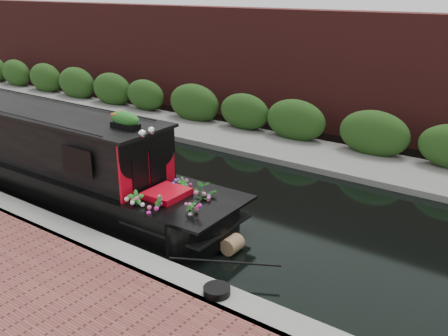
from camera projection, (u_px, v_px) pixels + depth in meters
The scene contains 8 objects.
ground at pixel (199, 195), 12.04m from camera, with size 80.00×80.00×0.00m, color black.
near_bank_coping at pixel (92, 251), 9.53m from camera, with size 40.00×0.60×0.50m, color gray.
far_bank_path at pixel (285, 151), 15.23m from camera, with size 40.00×2.40×0.34m, color slate.
far_hedge at pixel (299, 144), 15.91m from camera, with size 40.00×1.10×2.80m, color #204115.
far_brick_wall at pixel (327, 129), 17.51m from camera, with size 40.00×1.00×8.00m, color #4B1B19.
narrowboat at pixel (40, 156), 12.45m from camera, with size 10.99×2.15×2.56m.
rope_fender at pixel (232, 245), 9.43m from camera, with size 0.33×0.33×0.37m, color brown.
coiled_mooring_rope at pixel (217, 291), 7.75m from camera, with size 0.43×0.43×0.12m, color black.
Camera 1 is at (6.98, -8.61, 4.79)m, focal length 40.00 mm.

